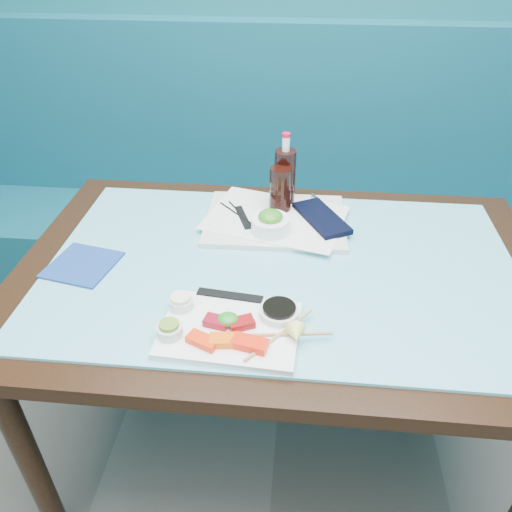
# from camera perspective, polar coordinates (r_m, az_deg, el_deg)

# --- Properties ---
(booth_bench) EXTENTS (3.00, 0.56, 1.17)m
(booth_bench) POSITION_cam_1_polar(r_m,az_deg,el_deg) (2.22, 3.89, 3.75)
(booth_bench) COLOR #0E4A5C
(booth_bench) RESTS_ON ground
(dining_table) EXTENTS (1.40, 0.90, 0.75)m
(dining_table) POSITION_cam_1_polar(r_m,az_deg,el_deg) (1.37, 2.86, -4.11)
(dining_table) COLOR black
(dining_table) RESTS_ON ground
(glass_top) EXTENTS (1.22, 0.76, 0.01)m
(glass_top) POSITION_cam_1_polar(r_m,az_deg,el_deg) (1.31, 2.97, -1.16)
(glass_top) COLOR #67BDCF
(glass_top) RESTS_ON dining_table
(sashimi_plate) EXTENTS (0.31, 0.23, 0.02)m
(sashimi_plate) POSITION_cam_1_polar(r_m,az_deg,el_deg) (1.11, -2.99, -8.41)
(sashimi_plate) COLOR white
(sashimi_plate) RESTS_ON glass_top
(salmon_left) EXTENTS (0.08, 0.06, 0.02)m
(salmon_left) POSITION_cam_1_polar(r_m,az_deg,el_deg) (1.07, -6.13, -9.60)
(salmon_left) COLOR #FF320A
(salmon_left) RESTS_ON sashimi_plate
(salmon_mid) EXTENTS (0.08, 0.04, 0.02)m
(salmon_mid) POSITION_cam_1_polar(r_m,az_deg,el_deg) (1.06, -3.40, -9.61)
(salmon_mid) COLOR #FF5E0A
(salmon_mid) RESTS_ON sashimi_plate
(salmon_right) EXTENTS (0.08, 0.05, 0.02)m
(salmon_right) POSITION_cam_1_polar(r_m,az_deg,el_deg) (1.05, -0.72, -9.99)
(salmon_right) COLOR #FF230A
(salmon_right) RESTS_ON sashimi_plate
(tuna_left) EXTENTS (0.06, 0.04, 0.02)m
(tuna_left) POSITION_cam_1_polar(r_m,az_deg,el_deg) (1.11, -4.53, -7.49)
(tuna_left) COLOR maroon
(tuna_left) RESTS_ON sashimi_plate
(tuna_right) EXTENTS (0.06, 0.05, 0.02)m
(tuna_right) POSITION_cam_1_polar(r_m,az_deg,el_deg) (1.10, -1.68, -7.69)
(tuna_right) COLOR maroon
(tuna_right) RESTS_ON sashimi_plate
(seaweed_garnish) EXTENTS (0.05, 0.05, 0.03)m
(seaweed_garnish) POSITION_cam_1_polar(r_m,az_deg,el_deg) (1.10, -3.21, -7.25)
(seaweed_garnish) COLOR #1F8720
(seaweed_garnish) RESTS_ON sashimi_plate
(ramekin_wasabi) EXTENTS (0.07, 0.07, 0.02)m
(ramekin_wasabi) POSITION_cam_1_polar(r_m,az_deg,el_deg) (1.09, -9.85, -8.37)
(ramekin_wasabi) COLOR silver
(ramekin_wasabi) RESTS_ON sashimi_plate
(wasabi_fill) EXTENTS (0.06, 0.06, 0.01)m
(wasabi_fill) POSITION_cam_1_polar(r_m,az_deg,el_deg) (1.08, -9.93, -7.74)
(wasabi_fill) COLOR olive
(wasabi_fill) RESTS_ON ramekin_wasabi
(ramekin_ginger) EXTENTS (0.07, 0.07, 0.02)m
(ramekin_ginger) POSITION_cam_1_polar(r_m,az_deg,el_deg) (1.16, -8.55, -5.37)
(ramekin_ginger) COLOR silver
(ramekin_ginger) RESTS_ON sashimi_plate
(ginger_fill) EXTENTS (0.05, 0.05, 0.01)m
(ginger_fill) POSITION_cam_1_polar(r_m,az_deg,el_deg) (1.15, -8.62, -4.76)
(ginger_fill) COLOR #FFE3D1
(ginger_fill) RESTS_ON ramekin_ginger
(soy_dish) EXTENTS (0.10, 0.10, 0.02)m
(soy_dish) POSITION_cam_1_polar(r_m,az_deg,el_deg) (1.13, 2.66, -6.41)
(soy_dish) COLOR silver
(soy_dish) RESTS_ON sashimi_plate
(soy_fill) EXTENTS (0.10, 0.10, 0.01)m
(soy_fill) POSITION_cam_1_polar(r_m,az_deg,el_deg) (1.12, 2.68, -5.93)
(soy_fill) COLOR black
(soy_fill) RESTS_ON soy_dish
(lemon_wedge) EXTENTS (0.05, 0.04, 0.04)m
(lemon_wedge) POSITION_cam_1_polar(r_m,az_deg,el_deg) (1.06, 4.60, -8.87)
(lemon_wedge) COLOR #FAF076
(lemon_wedge) RESTS_ON sashimi_plate
(chopstick_sleeve) EXTENTS (0.16, 0.04, 0.00)m
(chopstick_sleeve) POSITION_cam_1_polar(r_m,az_deg,el_deg) (1.18, -3.01, -4.51)
(chopstick_sleeve) COLOR black
(chopstick_sleeve) RESTS_ON sashimi_plate
(wooden_chopstick_a) EXTENTS (0.14, 0.17, 0.01)m
(wooden_chopstick_a) POSITION_cam_1_polar(r_m,az_deg,el_deg) (1.08, 2.71, -8.91)
(wooden_chopstick_a) COLOR tan
(wooden_chopstick_a) RESTS_ON sashimi_plate
(wooden_chopstick_b) EXTENTS (0.21, 0.03, 0.01)m
(wooden_chopstick_b) POSITION_cam_1_polar(r_m,az_deg,el_deg) (1.08, 3.24, -8.94)
(wooden_chopstick_b) COLOR #A5764D
(wooden_chopstick_b) RESTS_ON sashimi_plate
(serving_tray) EXTENTS (0.41, 0.31, 0.02)m
(serving_tray) POSITION_cam_1_polar(r_m,az_deg,el_deg) (1.48, 2.22, 4.11)
(serving_tray) COLOR silver
(serving_tray) RESTS_ON glass_top
(paper_placemat) EXTENTS (0.45, 0.36, 0.00)m
(paper_placemat) POSITION_cam_1_polar(r_m,az_deg,el_deg) (1.48, 2.23, 4.40)
(paper_placemat) COLOR white
(paper_placemat) RESTS_ON serving_tray
(seaweed_bowl) EXTENTS (0.13, 0.13, 0.04)m
(seaweed_bowl) POSITION_cam_1_polar(r_m,az_deg,el_deg) (1.40, 1.64, 3.58)
(seaweed_bowl) COLOR white
(seaweed_bowl) RESTS_ON serving_tray
(seaweed_salad) EXTENTS (0.08, 0.08, 0.03)m
(seaweed_salad) POSITION_cam_1_polar(r_m,az_deg,el_deg) (1.39, 1.66, 4.53)
(seaweed_salad) COLOR #36811D
(seaweed_salad) RESTS_ON seaweed_bowl
(cola_glass) EXTENTS (0.09, 0.09, 0.14)m
(cola_glass) POSITION_cam_1_polar(r_m,az_deg,el_deg) (1.49, 2.82, 7.65)
(cola_glass) COLOR black
(cola_glass) RESTS_ON serving_tray
(navy_pouch) EXTENTS (0.18, 0.22, 0.02)m
(navy_pouch) POSITION_cam_1_polar(r_m,az_deg,el_deg) (1.47, 7.49, 4.33)
(navy_pouch) COLOR black
(navy_pouch) RESTS_ON serving_tray
(fork) EXTENTS (0.05, 0.09, 0.01)m
(fork) POSITION_cam_1_polar(r_m,az_deg,el_deg) (1.57, 7.23, 6.23)
(fork) COLOR silver
(fork) RESTS_ON serving_tray
(black_chopstick_a) EXTENTS (0.16, 0.16, 0.01)m
(black_chopstick_a) POSITION_cam_1_polar(r_m,az_deg,el_deg) (1.48, -1.64, 4.45)
(black_chopstick_a) COLOR black
(black_chopstick_a) RESTS_ON serving_tray
(black_chopstick_b) EXTENTS (0.12, 0.18, 0.01)m
(black_chopstick_b) POSITION_cam_1_polar(r_m,az_deg,el_deg) (1.48, -1.33, 4.44)
(black_chopstick_b) COLOR black
(black_chopstick_b) RESTS_ON serving_tray
(tray_sleeve) EXTENTS (0.07, 0.14, 0.00)m
(tray_sleeve) POSITION_cam_1_polar(r_m,az_deg,el_deg) (1.48, -1.49, 4.41)
(tray_sleeve) COLOR black
(tray_sleeve) RESTS_ON serving_tray
(cola_bottle_body) EXTENTS (0.09, 0.09, 0.18)m
(cola_bottle_body) POSITION_cam_1_polar(r_m,az_deg,el_deg) (1.53, 3.30, 8.77)
(cola_bottle_body) COLOR black
(cola_bottle_body) RESTS_ON glass_top
(cola_bottle_neck) EXTENTS (0.03, 0.03, 0.04)m
(cola_bottle_neck) POSITION_cam_1_polar(r_m,az_deg,el_deg) (1.49, 3.45, 12.69)
(cola_bottle_neck) COLOR white
(cola_bottle_neck) RESTS_ON cola_bottle_body
(cola_bottle_cap) EXTENTS (0.03, 0.03, 0.01)m
(cola_bottle_cap) POSITION_cam_1_polar(r_m,az_deg,el_deg) (1.48, 3.49, 13.65)
(cola_bottle_cap) COLOR red
(cola_bottle_cap) RESTS_ON cola_bottle_neck
(blue_napkin) EXTENTS (0.19, 0.19, 0.01)m
(blue_napkin) POSITION_cam_1_polar(r_m,az_deg,el_deg) (1.38, -19.22, -0.95)
(blue_napkin) COLOR navy
(blue_napkin) RESTS_ON glass_top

